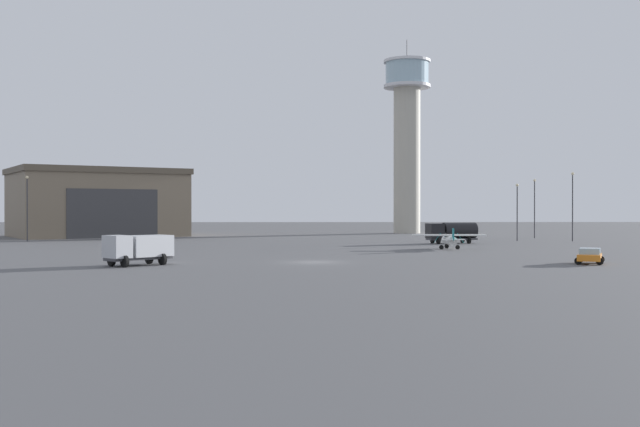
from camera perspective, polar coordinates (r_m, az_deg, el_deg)
name	(u,v)px	position (r m, az deg, el deg)	size (l,w,h in m)	color
ground_plane	(314,262)	(68.10, -0.47, -3.71)	(400.00, 400.00, 0.00)	#545456
control_tower	(407,131)	(149.17, 6.61, 6.21)	(9.12, 9.12, 37.96)	#B2AD9E
hangar	(97,203)	(137.17, -16.57, 0.80)	(34.51, 32.03, 11.75)	#7A6B56
airplane_white	(449,239)	(90.60, 9.79, -1.93)	(8.75, 6.88, 2.59)	white
truck_fuel_tanker_black	(452,231)	(105.81, 9.98, -1.35)	(7.34, 4.12, 2.92)	#38383D
truck_box_silver	(139,248)	(65.86, -13.59, -2.54)	(5.62, 5.65, 2.63)	#38383D
car_orange	(590,255)	(70.17, 19.78, -3.01)	(3.37, 4.49, 1.37)	orange
light_post_west	(27,203)	(118.28, -21.33, 0.76)	(0.44, 0.44, 9.67)	#38383D
light_post_east	(573,201)	(117.00, 18.61, 0.91)	(0.44, 0.44, 10.24)	#38383D
light_post_north	(517,207)	(116.65, 14.73, 0.50)	(0.44, 0.44, 8.60)	#38383D
light_post_centre	(535,203)	(127.94, 15.96, 0.74)	(0.44, 0.44, 9.70)	#38383D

